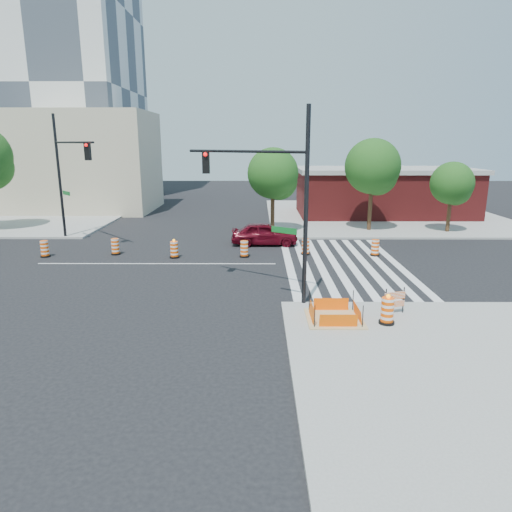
{
  "coord_description": "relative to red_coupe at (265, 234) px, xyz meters",
  "views": [
    {
      "loc": [
        5.98,
        -25.91,
        6.94
      ],
      "look_at": [
        5.87,
        -3.71,
        1.4
      ],
      "focal_mm": 32.0,
      "sensor_mm": 36.0,
      "label": 1
    }
  ],
  "objects": [
    {
      "name": "signal_pole_nw",
      "position": [
        -13.63,
        0.89,
        4.58
      ],
      "size": [
        4.54,
        5.03,
        8.77
      ],
      "rotation": [
        0.0,
        0.0,
        -0.84
      ],
      "color": "black",
      "rests_on": "ground"
    },
    {
      "name": "red_coupe",
      "position": [
        0.0,
        0.0,
        0.0
      ],
      "size": [
        4.61,
        1.88,
        1.56
      ],
      "primitive_type": "imported",
      "rotation": [
        0.0,
        0.0,
        1.58
      ],
      "color": "#530713",
      "rests_on": "ground"
    },
    {
      "name": "median_drum_2",
      "position": [
        -9.53,
        -2.88,
        -0.3
      ],
      "size": [
        0.6,
        0.6,
        1.02
      ],
      "color": "black",
      "rests_on": "ground"
    },
    {
      "name": "median_drum_4",
      "position": [
        -1.31,
        -3.51,
        -0.3
      ],
      "size": [
        0.6,
        0.6,
        1.02
      ],
      "color": "black",
      "rests_on": "ground"
    },
    {
      "name": "crosswalk_east",
      "position": [
        4.52,
        -5.16,
        -0.78
      ],
      "size": [
        6.75,
        13.5,
        0.01
      ],
      "color": "silver",
      "rests_on": "ground"
    },
    {
      "name": "tree_north_d",
      "position": [
        8.47,
        4.97,
        4.11
      ],
      "size": [
        4.29,
        4.29,
        7.29
      ],
      "color": "#382314",
      "rests_on": "ground"
    },
    {
      "name": "beige_midrise",
      "position": [
        -18.43,
        16.84,
        4.22
      ],
      "size": [
        14.0,
        10.0,
        10.0
      ],
      "primitive_type": "cube",
      "color": "#C1B694",
      "rests_on": "ground"
    },
    {
      "name": "tree_north_c",
      "position": [
        0.72,
        4.16,
        3.65
      ],
      "size": [
        3.89,
        3.89,
        6.61
      ],
      "color": "#382314",
      "rests_on": "ground"
    },
    {
      "name": "median_drum_5",
      "position": [
        2.57,
        -2.83,
        -0.3
      ],
      "size": [
        0.6,
        0.6,
        1.02
      ],
      "color": "black",
      "rests_on": "ground"
    },
    {
      "name": "lane_centerline",
      "position": [
        -6.43,
        -5.16,
        -0.78
      ],
      "size": [
        14.0,
        0.12,
        0.01
      ],
      "primitive_type": "cube",
      "color": "silver",
      "rests_on": "ground"
    },
    {
      "name": "median_drum_6",
      "position": [
        6.91,
        -3.14,
        -0.3
      ],
      "size": [
        0.6,
        0.6,
        1.02
      ],
      "color": "black",
      "rests_on": "ground"
    },
    {
      "name": "median_drum_3",
      "position": [
        -5.63,
        -3.72,
        -0.29
      ],
      "size": [
        0.6,
        0.6,
        1.18
      ],
      "color": "black",
      "rests_on": "ground"
    },
    {
      "name": "sidewalk_ne",
      "position": [
        11.57,
        12.84,
        -0.71
      ],
      "size": [
        22.0,
        22.0,
        0.15
      ],
      "primitive_type": "cube",
      "color": "gray",
      "rests_on": "ground"
    },
    {
      "name": "sidewalk_nw",
      "position": [
        -24.43,
        12.84,
        -0.71
      ],
      "size": [
        22.0,
        22.0,
        0.15
      ],
      "primitive_type": "cube",
      "color": "gray",
      "rests_on": "ground"
    },
    {
      "name": "brick_storefront",
      "position": [
        11.57,
        12.84,
        1.54
      ],
      "size": [
        16.5,
        8.5,
        4.6
      ],
      "color": "maroon",
      "rests_on": "ground"
    },
    {
      "name": "excavation_pit",
      "position": [
        2.57,
        -14.16,
        -0.56
      ],
      "size": [
        2.2,
        2.2,
        0.9
      ],
      "color": "tan",
      "rests_on": "ground"
    },
    {
      "name": "pit_drum",
      "position": [
        4.51,
        -14.6,
        -0.14
      ],
      "size": [
        0.61,
        0.61,
        1.19
      ],
      "color": "black",
      "rests_on": "ground"
    },
    {
      "name": "ground",
      "position": [
        -6.43,
        -5.16,
        -0.78
      ],
      "size": [
        120.0,
        120.0,
        0.0
      ],
      "primitive_type": "plane",
      "color": "black",
      "rests_on": "ground"
    },
    {
      "name": "tree_north_e",
      "position": [
        14.47,
        4.27,
        2.94
      ],
      "size": [
        3.28,
        3.26,
        5.54
      ],
      "color": "#382314",
      "rests_on": "ground"
    },
    {
      "name": "tower_nw",
      "position": [
        -30.43,
        28.84,
        21.72
      ],
      "size": [
        28.0,
        18.0,
        45.0
      ],
      "primitive_type": "cube",
      "color": "silver",
      "rests_on": "ground"
    },
    {
      "name": "barricade",
      "position": [
        5.09,
        -13.56,
        -0.03
      ],
      "size": [
        0.91,
        0.33,
        1.1
      ],
      "rotation": [
        0.0,
        0.0,
        0.31
      ],
      "color": "#FF5205",
      "rests_on": "ground"
    },
    {
      "name": "median_drum_1",
      "position": [
        -13.73,
        -3.53,
        -0.3
      ],
      "size": [
        0.6,
        0.6,
        1.02
      ],
      "color": "black",
      "rests_on": "ground"
    },
    {
      "name": "signal_pole_se",
      "position": [
        0.09,
        -11.3,
        4.28
      ],
      "size": [
        5.34,
        3.5,
        8.27
      ],
      "rotation": [
        0.0,
        0.0,
        2.57
      ],
      "color": "black",
      "rests_on": "ground"
    }
  ]
}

